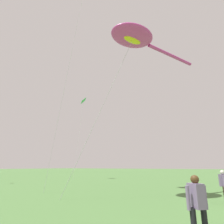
{
  "coord_description": "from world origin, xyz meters",
  "views": [
    {
      "loc": [
        -8.48,
        2.1,
        1.91
      ],
      "look_at": [
        -0.55,
        6.69,
        4.46
      ],
      "focal_mm": 31.39,
      "sensor_mm": 36.0,
      "label": 1
    }
  ],
  "objects": [
    {
      "name": "big_show_kite",
      "position": [
        3.79,
        7.16,
        11.6
      ],
      "size": [
        9.39,
        7.15,
        12.01
      ],
      "rotation": [
        0.0,
        0.0,
        2.69
      ],
      "color": "#CC3899",
      "rests_on": "ground"
    },
    {
      "name": "person_child_front",
      "position": [
        4.25,
        2.49,
        0.99
      ],
      "size": [
        0.61,
        0.47,
        1.72
      ],
      "rotation": [
        0.0,
        0.0,
        1.72
      ],
      "color": "#473828",
      "rests_on": "ground"
    },
    {
      "name": "person_brown_coat",
      "position": [
        -2.52,
        2.96,
        0.98
      ],
      "size": [
        0.49,
        0.48,
        1.69
      ],
      "rotation": [
        0.0,
        0.0,
        0.75
      ],
      "color": "black",
      "rests_on": "ground"
    },
    {
      "name": "small_kite_streamer_purple",
      "position": [
        16.74,
        22.46,
        12.44
      ],
      "size": [
        3.55,
        1.57,
        13.41
      ],
      "rotation": [
        0.0,
        0.0,
        2.69
      ],
      "color": "green",
      "rests_on": "ground"
    }
  ]
}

